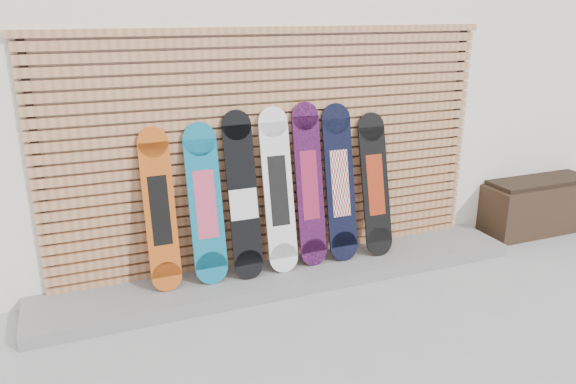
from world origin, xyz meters
The scene contains 12 objects.
ground centered at (0.00, 0.00, 0.00)m, with size 80.00×80.00×0.00m, color gray.
building centered at (0.50, 3.50, 1.80)m, with size 12.00×5.00×3.60m, color white.
concrete_step centered at (-0.15, 0.68, 0.06)m, with size 4.60×0.70×0.12m, color slate.
slat_wall centered at (-0.15, 0.97, 1.21)m, with size 4.26×0.08×2.29m.
planter_box centered at (2.98, 0.82, 0.30)m, with size 1.36×0.57×0.61m.
snowboard_0 centered at (-1.27, 0.79, 0.81)m, with size 0.26×0.31×1.39m.
snowboard_1 centered at (-0.88, 0.78, 0.82)m, with size 0.29×0.32×1.40m.
snowboard_2 centered at (-0.54, 0.77, 0.85)m, with size 0.27×0.35×1.49m.
snowboard_3 centered at (-0.20, 0.77, 0.86)m, with size 0.28×0.34×1.49m.
snowboard_4 centered at (0.11, 0.79, 0.88)m, with size 0.26×0.31×1.52m.
snowboard_5 centered at (0.43, 0.78, 0.86)m, with size 0.29×0.33×1.49m.
snowboard_6 centered at (0.81, 0.77, 0.80)m, with size 0.28×0.35×1.37m.
Camera 1 is at (-1.92, -3.76, 2.45)m, focal length 35.00 mm.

